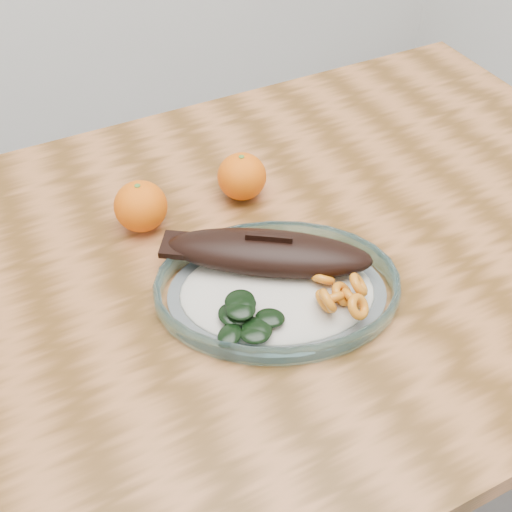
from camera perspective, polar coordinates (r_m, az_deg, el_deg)
name	(u,v)px	position (r m, az deg, el deg)	size (l,w,h in m)	color
ground	(269,496)	(1.50, 1.20, -20.55)	(3.00, 3.00, 0.00)	slate
dining_table	(276,297)	(0.95, 1.78, -3.66)	(1.20, 0.80, 0.75)	brown
plated_meal	(277,285)	(0.81, 1.85, -2.56)	(0.73, 0.73, 0.08)	white
orange_left	(141,206)	(0.91, -10.21, 4.37)	(0.07, 0.07, 0.07)	#EC4604
orange_right	(242,176)	(0.95, -1.27, 7.08)	(0.07, 0.07, 0.07)	#EC4604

